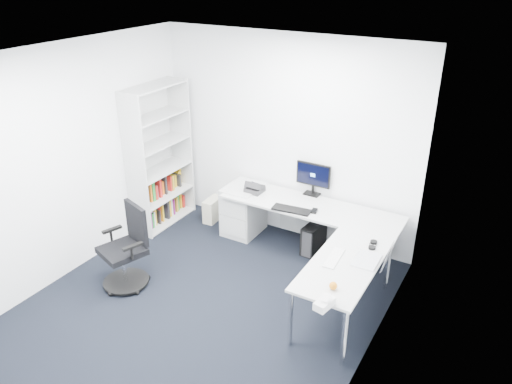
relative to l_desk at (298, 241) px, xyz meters
The scene contains 21 objects.
ground 1.54m from the l_desk, 111.45° to the right, with size 4.20×4.20×0.00m, color black.
ceiling 2.80m from the l_desk, 111.45° to the right, with size 4.20×4.20×0.00m, color white.
wall_back 1.35m from the l_desk, 128.16° to the left, with size 3.60×0.02×2.70m, color white.
wall_left 2.92m from the l_desk, 149.22° to the right, with size 0.02×4.20×2.70m, color white.
wall_right 2.13m from the l_desk, 48.24° to the right, with size 0.02×4.20×2.70m, color white.
l_desk is the anchor object (origin of this frame).
drawer_pedestal 1.07m from the l_desk, 160.17° to the left, with size 0.45×0.56×0.69m, color #B1B3B3.
bookshelf 2.27m from the l_desk, behind, with size 0.39×1.00×2.00m, color silver, non-canonical shape.
task_chair 2.10m from the l_desk, 138.07° to the right, with size 0.55×0.55×0.99m, color black, non-canonical shape.
black_pc_tower 0.40m from the l_desk, 82.91° to the left, with size 0.18×0.40×0.39m, color black.
beige_pc_tower 1.64m from the l_desk, 164.55° to the left, with size 0.16×0.36×0.34m, color #BAB69E.
power_strip 0.85m from the l_desk, 46.66° to the left, with size 0.37×0.06×0.04m, color silver.
monitor 0.86m from the l_desk, 100.55° to the left, with size 0.47×0.15×0.45m, color black, non-canonical shape.
black_keyboard 0.39m from the l_desk, 148.66° to the left, with size 0.48×0.17×0.02m, color black.
mouse 0.42m from the l_desk, 60.00° to the left, with size 0.06×0.11×0.03m, color black.
desk_phone 0.97m from the l_desk, 157.99° to the left, with size 0.22×0.22×0.15m, color #29282B, non-canonical shape.
laptop 1.23m from the l_desk, 27.62° to the right, with size 0.36×0.34×0.25m, color silver, non-canonical shape.
white_keyboard 1.02m from the l_desk, 42.76° to the right, with size 0.12×0.41×0.01m, color silver.
headphones 1.06m from the l_desk, 12.31° to the right, with size 0.11×0.18×0.05m, color black, non-canonical shape.
orange_fruit 1.50m from the l_desk, 52.09° to the right, with size 0.08×0.08×0.08m, color orange.
tissue_box 1.75m from the l_desk, 57.10° to the right, with size 0.11×0.21×0.07m, color silver.
Camera 1 is at (2.73, -3.44, 3.52)m, focal length 35.00 mm.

